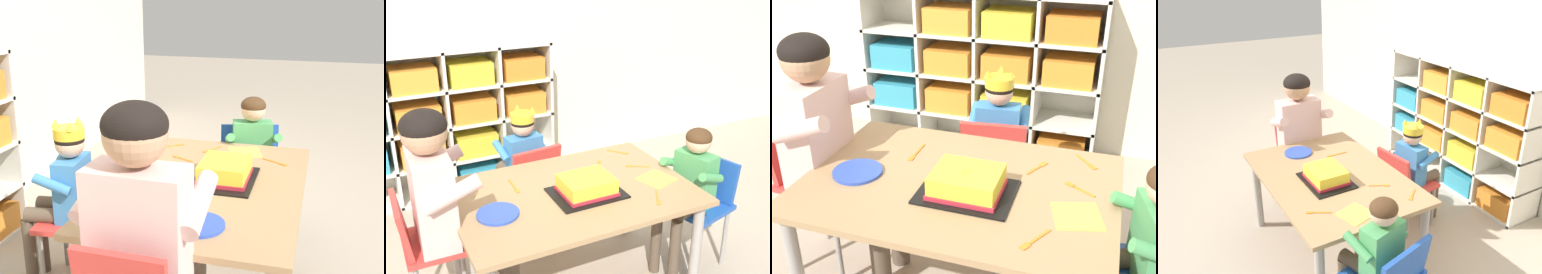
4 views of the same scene
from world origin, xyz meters
The scene contains 15 objects.
storage_cubby_shelf centered at (-0.28, 1.38, 0.53)m, with size 1.51×0.32×1.05m.
activity_table centered at (0.00, 0.00, 0.51)m, with size 1.15×0.79×0.58m.
classroom_chair_blue centered at (-0.01, 0.57, 0.36)m, with size 0.36×0.37×0.62m.
child_with_crown centered at (-0.02, 0.68, 0.51)m, with size 0.31×0.32×0.82m.
classroom_chair_adult_side centered at (-0.68, 0.06, 0.44)m, with size 0.32×0.31×0.68m.
adult_helper_seated centered at (-0.58, 0.06, 0.67)m, with size 0.44×0.41×1.07m.
guest_at_table_side centered at (0.64, -0.09, 0.52)m, with size 0.33×0.33×0.81m.
birthday_cake_on_tray centered at (0.05, -0.06, 0.62)m, with size 0.34×0.26×0.12m.
paper_plate_stack centered at (-0.39, -0.06, 0.59)m, with size 0.19×0.19×0.01m, color blue.
paper_napkin_square centered at (0.44, -0.08, 0.58)m, with size 0.15×0.15×0.00m, color #F4DB4C.
fork_by_napkin centered at (0.26, 0.20, 0.58)m, with size 0.07×0.12×0.00m.
fork_beside_plate_stack centered at (-0.24, 0.15, 0.58)m, with size 0.02×0.15×0.00m.
fork_near_child_seat centered at (0.42, 0.09, 0.58)m, with size 0.11×0.08×0.00m.
fork_at_table_front_edge centered at (0.33, -0.25, 0.58)m, with size 0.08×0.13×0.00m.
fork_scattered_mid_table centered at (0.44, 0.29, 0.58)m, with size 0.09×0.11×0.00m.
Camera 3 is at (0.48, -1.40, 1.49)m, focal length 43.92 mm.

